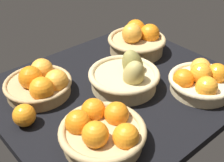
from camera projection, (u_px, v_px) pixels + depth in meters
The scene contains 7 objects.
market_tray at pixel (118, 90), 107.64cm from camera, with size 84.00×72.00×3.00cm, color black.
basket_far_left at pixel (201, 81), 102.42cm from camera, with size 22.77×22.77×10.76cm.
basket_center_pears at pixel (126, 77), 104.09cm from camera, with size 24.97×24.97×14.19cm.
basket_far_right at pixel (102, 131), 81.85cm from camera, with size 24.30×24.30×10.82cm.
basket_near_left at pixel (137, 40), 126.11cm from camera, with size 24.36×24.36×13.27cm.
basket_near_right at pixel (40, 83), 101.18cm from camera, with size 23.13×23.13×10.83cm.
loose_orange_front_gap at pixel (24, 115), 88.50cm from camera, with size 6.94×6.94×6.94cm, color orange.
Camera 1 is at (58.91, 64.53, 64.50)cm, focal length 47.91 mm.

